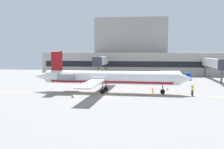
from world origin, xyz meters
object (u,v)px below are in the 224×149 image
at_px(pushback_tractor, 104,76).
at_px(belt_loader, 73,79).
at_px(baggage_tug, 188,76).
at_px(regional_jet, 108,78).
at_px(fuel_tank, 169,74).
at_px(marshaller, 192,90).

xyz_separation_m(pushback_tractor, belt_loader, (-6.82, -8.95, -0.13)).
xyz_separation_m(baggage_tug, pushback_tractor, (-24.13, -1.65, 0.11)).
distance_m(pushback_tractor, belt_loader, 11.25).
bearing_deg(regional_jet, fuel_tank, 62.18).
xyz_separation_m(fuel_tank, marshaller, (1.64, -27.74, -0.30)).
bearing_deg(regional_jet, baggage_tug, 53.22).
distance_m(regional_jet, fuel_tank, 30.24).
distance_m(regional_jet, pushback_tractor, 24.75).
bearing_deg(marshaller, belt_loader, 149.24).
bearing_deg(fuel_tank, pushback_tractor, -172.45).
height_order(regional_jet, fuel_tank, regional_jet).
relative_size(regional_jet, pushback_tractor, 8.37).
xyz_separation_m(baggage_tug, belt_loader, (-30.95, -10.60, -0.02)).
bearing_deg(marshaller, fuel_tank, 93.38).
xyz_separation_m(regional_jet, fuel_tank, (14.09, 26.71, -1.61)).
height_order(baggage_tug, marshaller, marshaller).
xyz_separation_m(baggage_tug, fuel_tank, (-5.23, 0.86, 0.47)).
height_order(pushback_tractor, marshaller, pushback_tractor).
bearing_deg(baggage_tug, marshaller, -97.61).
relative_size(pushback_tractor, fuel_tank, 0.52).
xyz_separation_m(belt_loader, fuel_tank, (25.72, 11.46, 0.49)).
distance_m(baggage_tug, marshaller, 27.12).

